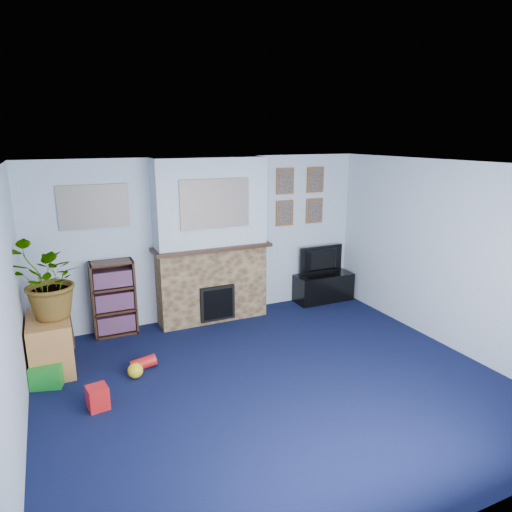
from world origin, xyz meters
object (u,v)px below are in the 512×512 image
television (324,261)px  bookshelf (114,300)px  tv_stand (323,288)px  sideboard (51,341)px

television → bookshelf: bookshelf is taller
tv_stand → sideboard: bearing=-171.3°
tv_stand → bookshelf: bearing=178.7°
television → sideboard: size_ratio=0.95×
tv_stand → sideboard: sideboard is taller
television → bookshelf: 3.37m
bookshelf → sideboard: bookshelf is taller
sideboard → bookshelf: bearing=40.8°
tv_stand → bookshelf: (-3.36, 0.08, 0.28)m
tv_stand → bookshelf: size_ratio=0.92×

